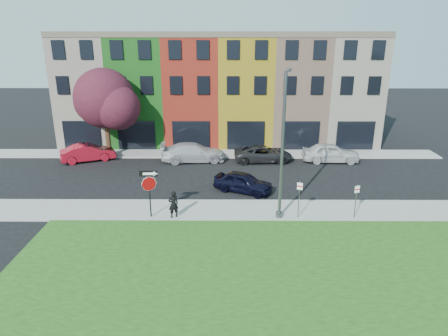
{
  "coord_description": "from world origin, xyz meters",
  "views": [
    {
      "loc": [
        -1.77,
        -19.35,
        10.42
      ],
      "look_at": [
        -1.91,
        4.0,
        2.46
      ],
      "focal_mm": 32.0,
      "sensor_mm": 36.0,
      "label": 1
    }
  ],
  "objects_px": {
    "man": "(173,204)",
    "street_lamp": "(283,146)",
    "sedan_near": "(243,182)",
    "stop_sign": "(149,184)"
  },
  "relations": [
    {
      "from": "sedan_near",
      "to": "street_lamp",
      "type": "xyz_separation_m",
      "value": [
        2.0,
        -4.01,
        3.67
      ]
    },
    {
      "from": "stop_sign",
      "to": "street_lamp",
      "type": "distance_m",
      "value": 7.9
    },
    {
      "from": "street_lamp",
      "to": "sedan_near",
      "type": "bearing_deg",
      "value": 129.87
    },
    {
      "from": "man",
      "to": "stop_sign",
      "type": "bearing_deg",
      "value": -25.24
    },
    {
      "from": "man",
      "to": "street_lamp",
      "type": "relative_size",
      "value": 0.2
    },
    {
      "from": "stop_sign",
      "to": "sedan_near",
      "type": "relative_size",
      "value": 0.66
    },
    {
      "from": "man",
      "to": "sedan_near",
      "type": "relative_size",
      "value": 0.38
    },
    {
      "from": "man",
      "to": "street_lamp",
      "type": "height_order",
      "value": "street_lamp"
    },
    {
      "from": "stop_sign",
      "to": "street_lamp",
      "type": "relative_size",
      "value": 0.34
    },
    {
      "from": "stop_sign",
      "to": "street_lamp",
      "type": "height_order",
      "value": "street_lamp"
    }
  ]
}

